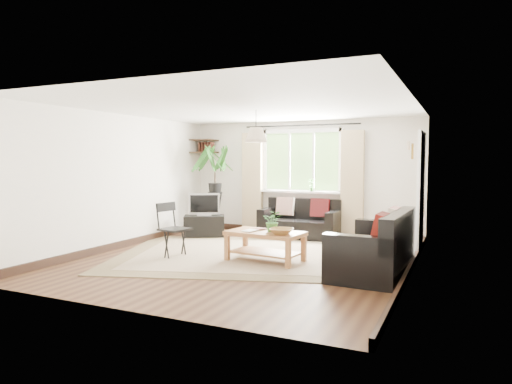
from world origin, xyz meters
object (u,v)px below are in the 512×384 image
at_px(sofa_back, 300,219).
at_px(folding_chair, 175,230).
at_px(coffee_table, 265,247).
at_px(sofa_right, 373,243).
at_px(tv_stand, 204,226).
at_px(palm_stand, 215,189).

height_order(sofa_back, folding_chair, folding_chair).
bearing_deg(coffee_table, sofa_back, 95.80).
bearing_deg(sofa_right, sofa_back, -138.63).
xyz_separation_m(sofa_right, tv_stand, (-3.72, 1.65, -0.20)).
height_order(sofa_back, coffee_table, sofa_back).
distance_m(palm_stand, folding_chair, 2.65).
bearing_deg(sofa_back, coffee_table, -84.53).
height_order(tv_stand, folding_chair, folding_chair).
distance_m(sofa_back, folding_chair, 2.89).
bearing_deg(coffee_table, folding_chair, -168.39).
height_order(sofa_right, folding_chair, folding_chair).
xyz_separation_m(sofa_right, palm_stand, (-3.79, 2.24, 0.53)).
distance_m(coffee_table, palm_stand, 3.16).
bearing_deg(palm_stand, tv_stand, -82.66).
xyz_separation_m(palm_stand, folding_chair, (0.68, -2.51, -0.51)).
relative_size(tv_stand, folding_chair, 0.92).
distance_m(sofa_back, coffee_table, 2.34).
bearing_deg(folding_chair, sofa_right, -73.05).
bearing_deg(sofa_right, coffee_table, -88.27).
bearing_deg(palm_stand, coffee_table, -45.88).
height_order(tv_stand, palm_stand, palm_stand).
xyz_separation_m(sofa_right, folding_chair, (-3.11, -0.27, 0.02)).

